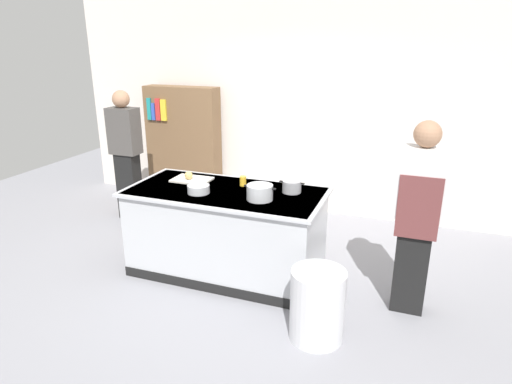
{
  "coord_description": "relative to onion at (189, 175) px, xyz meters",
  "views": [
    {
      "loc": [
        1.74,
        -3.81,
        2.32
      ],
      "look_at": [
        0.25,
        0.2,
        0.85
      ],
      "focal_mm": 31.09,
      "sensor_mm": 36.0,
      "label": 1
    }
  ],
  "objects": [
    {
      "name": "person_guest",
      "position": [
        -1.36,
        0.78,
        -0.05
      ],
      "size": [
        0.38,
        0.24,
        1.72
      ],
      "rotation": [
        0.0,
        0.0,
        -1.91
      ],
      "color": "black",
      "rests_on": "ground_plane"
    },
    {
      "name": "bookshelf",
      "position": [
        -0.99,
        1.65,
        -0.11
      ],
      "size": [
        1.1,
        0.31,
        1.7
      ],
      "color": "brown",
      "rests_on": "ground_plane"
    },
    {
      "name": "counter_island",
      "position": [
        0.49,
        -0.15,
        -0.5
      ],
      "size": [
        1.98,
        0.98,
        0.9
      ],
      "color": "#B7BABF",
      "rests_on": "ground_plane"
    },
    {
      "name": "juice_cup",
      "position": [
        0.6,
        0.06,
        -0.01
      ],
      "size": [
        0.07,
        0.07,
        0.1
      ],
      "primitive_type": "cylinder",
      "color": "yellow",
      "rests_on": "counter_island"
    },
    {
      "name": "person_chef",
      "position": [
        2.3,
        -0.21,
        -0.05
      ],
      "size": [
        0.38,
        0.25,
        1.72
      ],
      "rotation": [
        0.0,
        0.0,
        1.26
      ],
      "color": "black",
      "rests_on": "ground_plane"
    },
    {
      "name": "back_wall",
      "position": [
        0.49,
        1.95,
        0.54
      ],
      "size": [
        6.4,
        0.12,
        3.0
      ],
      "primitive_type": "cube",
      "color": "silver",
      "rests_on": "ground_plane"
    },
    {
      "name": "onion",
      "position": [
        0.0,
        0.0,
        0.0
      ],
      "size": [
        0.09,
        0.09,
        0.09
      ],
      "primitive_type": "sphere",
      "color": "tan",
      "rests_on": "cutting_board"
    },
    {
      "name": "trash_bin",
      "position": [
        1.63,
        -0.9,
        -0.66
      ],
      "size": [
        0.44,
        0.44,
        0.6
      ],
      "primitive_type": "cylinder",
      "color": "silver",
      "rests_on": "ground_plane"
    },
    {
      "name": "stock_pot",
      "position": [
        0.9,
        -0.28,
        0.01
      ],
      "size": [
        0.31,
        0.25,
        0.14
      ],
      "color": "#B7BABF",
      "rests_on": "counter_island"
    },
    {
      "name": "sauce_pan",
      "position": [
        1.13,
        0.03,
        -0.0
      ],
      "size": [
        0.25,
        0.19,
        0.12
      ],
      "color": "#99999E",
      "rests_on": "counter_island"
    },
    {
      "name": "ground_plane",
      "position": [
        0.49,
        -0.15,
        -0.96
      ],
      "size": [
        10.0,
        10.0,
        0.0
      ],
      "primitive_type": "plane",
      "color": "gray"
    },
    {
      "name": "mixing_bowl",
      "position": [
        0.28,
        -0.31,
        -0.02
      ],
      "size": [
        0.22,
        0.22,
        0.08
      ],
      "primitive_type": "cylinder",
      "color": "#B7BABF",
      "rests_on": "counter_island"
    },
    {
      "name": "cutting_board",
      "position": [
        0.02,
        0.03,
        -0.05
      ],
      "size": [
        0.4,
        0.28,
        0.02
      ],
      "primitive_type": "cube",
      "color": "silver",
      "rests_on": "counter_island"
    }
  ]
}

